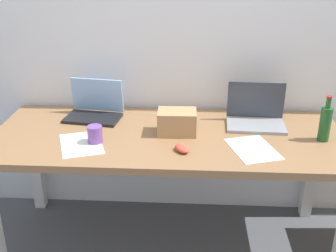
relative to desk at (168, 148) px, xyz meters
The scene contains 11 objects.
ground_plane 0.65m from the desk, ahead, with size 8.00×8.00×0.00m, color #515459.
back_wall 0.79m from the desk, 90.00° to the left, with size 5.20×0.08×2.60m, color white.
desk is the anchor object (origin of this frame).
laptop_left 0.53m from the desk, 154.16° to the left, with size 0.35×0.26×0.23m.
laptop_right 0.55m from the desk, 18.26° to the left, with size 0.34×0.23×0.24m.
beer_bottle 0.86m from the desk, ahead, with size 0.06×0.06×0.25m.
computer_mouse 0.25m from the desk, 67.93° to the right, with size 0.06×0.10×0.03m, color #D84C38.
cardboard_box 0.16m from the desk, 23.77° to the left, with size 0.21×0.15×0.13m, color tan.
coffee_mug 0.42m from the desk, 161.45° to the right, with size 0.08×0.08×0.10m, color #724799.
paper_sheet_front_right 0.49m from the desk, 19.64° to the right, with size 0.21×0.30×0.00m, color white.
paper_sheet_front_left 0.49m from the desk, 161.30° to the right, with size 0.21×0.30×0.00m, color white.
Camera 1 is at (0.12, -2.13, 1.72)m, focal length 44.96 mm.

